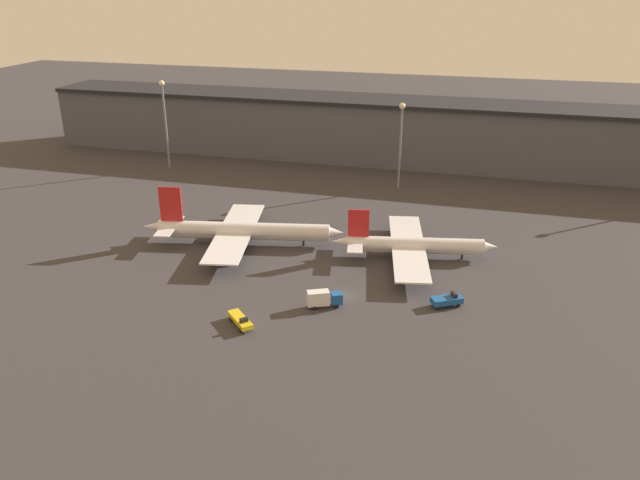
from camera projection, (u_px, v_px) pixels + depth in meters
The scene contains 9 objects.
ground at pixel (344, 295), 125.48m from camera, with size 600.00×600.00×0.00m, color #383538.
terminal_building at pixel (411, 132), 208.81m from camera, with size 256.58×21.39×21.20m.
airplane_0 at pixel (241, 231), 147.98m from camera, with size 48.03×37.73×13.94m.
airplane_1 at pixel (412, 245), 140.94m from camera, with size 37.36×37.70×11.32m.
service_vehicle_0 at pixel (240, 320), 114.34m from camera, with size 6.50×6.49×2.41m.
service_vehicle_1 at pixel (447, 300), 121.01m from camera, with size 6.48×5.18×2.70m.
service_vehicle_2 at pixel (323, 298), 120.29m from camera, with size 7.05×4.70×3.54m.
lamp_post_0 at pixel (165, 115), 199.62m from camera, with size 1.80×1.80×28.72m.
lamp_post_1 at pixel (401, 135), 182.20m from camera, with size 1.80×1.80×25.47m.
Camera 1 is at (23.99, -108.36, 59.81)m, focal length 35.00 mm.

